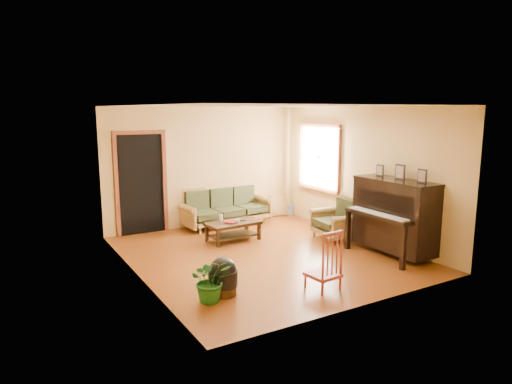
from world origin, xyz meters
TOP-DOWN VIEW (x-y plane):
  - floor at (0.00, 0.00)m, footprint 5.00×5.00m
  - doorway at (-1.45, 2.48)m, footprint 1.08×0.16m
  - window at (2.21, 1.30)m, footprint 0.12×1.36m
  - sofa at (0.36, 2.20)m, footprint 2.04×0.96m
  - coffee_table at (-0.09, 1.04)m, footprint 1.07×0.63m
  - armchair at (1.69, 0.12)m, footprint 0.89×0.93m
  - piano at (1.99, -1.16)m, footprint 0.90×1.52m
  - footstool at (-1.43, -1.23)m, footprint 0.52×0.52m
  - red_chair at (-0.12, -1.79)m, footprint 0.45×0.49m
  - leaning_frame at (1.85, 2.38)m, footprint 0.42×0.13m
  - ceramic_crock at (2.14, 2.35)m, footprint 0.21×0.21m
  - potted_plant at (-1.68, -1.37)m, footprint 0.63×0.57m
  - book at (-0.23, 0.98)m, footprint 0.26×0.29m
  - candle at (-0.25, 1.23)m, footprint 0.07×0.07m
  - glass_jar at (-0.04, 0.96)m, footprint 0.10×0.10m
  - remote at (0.12, 1.03)m, footprint 0.14×0.04m

SIDE VIEW (x-z plane):
  - floor at x=0.00m, z-range 0.00..0.00m
  - ceramic_crock at x=2.14m, z-range 0.00..0.24m
  - coffee_table at x=-0.09m, z-range 0.00..0.38m
  - footstool at x=-1.43m, z-range 0.00..0.40m
  - leaning_frame at x=1.85m, z-range 0.00..0.55m
  - potted_plant at x=-1.68m, z-range 0.00..0.61m
  - remote at x=0.12m, z-range 0.38..0.39m
  - book at x=-0.23m, z-range 0.38..0.40m
  - glass_jar at x=-0.04m, z-range 0.38..0.44m
  - armchair at x=1.69m, z-range 0.00..0.84m
  - sofa at x=0.36m, z-range 0.00..0.85m
  - red_chair at x=-0.12m, z-range 0.00..0.88m
  - candle at x=-0.25m, z-range 0.38..0.50m
  - piano at x=1.99m, z-range 0.00..1.35m
  - doorway at x=-1.45m, z-range 0.00..2.05m
  - window at x=2.21m, z-range 0.77..2.23m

